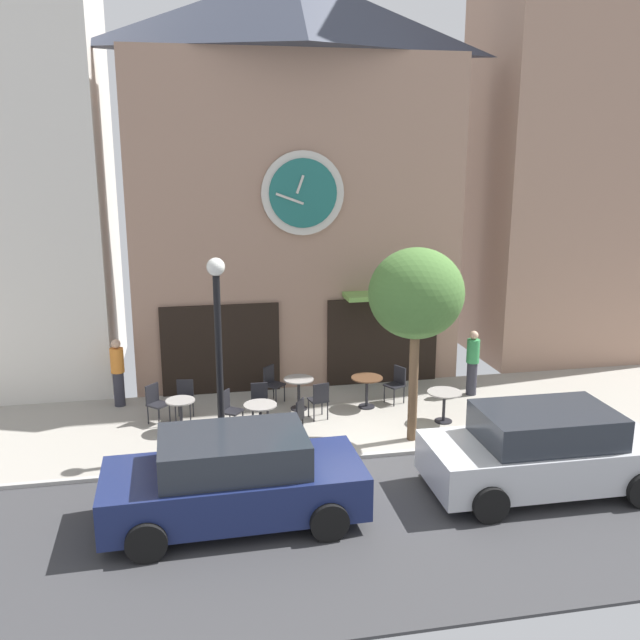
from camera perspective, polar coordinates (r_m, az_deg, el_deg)
The scene contains 22 objects.
ground_plane at distance 14.23m, azimuth 5.38°, elevation -11.68°, with size 29.31×9.67×0.13m.
clock_building at distance 18.35m, azimuth -1.98°, elevation 11.43°, with size 8.49×3.22×10.30m.
neighbor_building_right at distance 22.24m, azimuth 20.87°, elevation 17.56°, with size 5.86×3.80×15.70m.
street_lamp at distance 14.07m, azimuth -8.27°, elevation -2.96°, with size 0.36×0.36×4.05m.
street_tree at distance 14.38m, azimuth 7.89°, elevation 2.06°, with size 1.99×1.79×4.16m.
cafe_table_center_left at distance 15.74m, azimuth -11.33°, elevation -7.25°, with size 0.64×0.64×0.74m.
cafe_table_near_curb at distance 15.24m, azimuth -4.90°, elevation -7.62°, with size 0.72×0.72×0.73m.
cafe_table_center_right at distance 16.69m, azimuth -1.76°, elevation -5.54°, with size 0.71×0.71×0.77m.
cafe_table_rightmost at distance 16.84m, azimuth 3.86°, elevation -5.36°, with size 0.76×0.76×0.76m.
cafe_table_leftmost at distance 16.19m, azimuth 10.14°, elevation -6.42°, with size 0.79×0.79×0.73m.
cafe_chair_near_tree at distance 16.34m, azimuth -13.32°, elevation -6.44°, with size 0.57×0.57×0.90m.
cafe_chair_near_lamp at distance 16.46m, azimuth -11.03°, elevation -6.15°, with size 0.47×0.47×0.90m.
cafe_chair_left_end at distance 16.07m, azimuth -0.05°, elevation -6.39°, with size 0.47×0.47×0.90m.
cafe_chair_corner at distance 15.05m, azimuth -1.98°, elevation -7.85°, with size 0.55×0.55×0.90m.
cafe_chair_by_entrance at distance 15.64m, azimuth -7.48°, elevation -7.10°, with size 0.56×0.56×0.90m.
cafe_chair_facing_street at distance 17.24m, azimuth 6.31°, elevation -5.04°, with size 0.54×0.54×0.90m.
cafe_chair_outer at distance 17.22m, azimuth -3.96°, elevation -5.01°, with size 0.57×0.57×0.90m.
cafe_chair_curbside at distance 16.01m, azimuth -4.95°, elevation -6.52°, with size 0.42×0.42×0.90m.
pedestrian_orange at distance 17.50m, azimuth -16.22°, elevation -4.09°, with size 0.45×0.45×1.67m.
pedestrian_green at distance 17.97m, azimuth 12.38°, elevation -3.38°, with size 0.44×0.44×1.67m.
parked_car_navy at distance 11.94m, azimuth -7.06°, elevation -12.80°, with size 4.33×2.08×1.55m.
parked_car_silver at distance 13.49m, azimuth 17.88°, elevation -10.15°, with size 4.32×2.06×1.55m.
Camera 1 is at (-3.74, -12.58, 6.12)m, focal length 39.08 mm.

